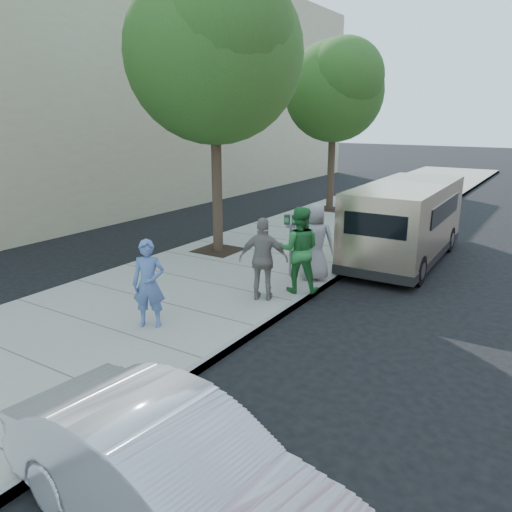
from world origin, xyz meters
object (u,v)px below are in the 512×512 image
object	(u,v)px
person_officer	(149,284)
person_gray_shirt	(315,242)
van	(406,220)
sedan	(172,476)
parking_meter	(291,232)
tree_far	(335,87)
tree_near	(215,46)
person_green_shirt	(299,250)
person_striped_polo	(264,259)

from	to	relation	value
person_officer	person_gray_shirt	xyz separation A→B (m)	(1.33, 4.00, 0.11)
van	person_gray_shirt	size ratio (longest dim) A/B	3.16
person_officer	van	bearing A→B (deg)	40.17
person_officer	sedan	bearing A→B (deg)	-74.24
parking_meter	sedan	world-z (taller)	parking_meter
tree_far	sedan	distance (m)	17.17
tree_far	sedan	xyz separation A→B (m)	(5.45, -15.72, -4.25)
tree_near	van	xyz separation A→B (m)	(4.55, 2.31, -4.43)
tree_far	parking_meter	size ratio (longest dim) A/B	4.38
tree_far	person_green_shirt	size ratio (longest dim) A/B	3.48
van	person_gray_shirt	distance (m)	3.41
person_green_shirt	tree_far	bearing A→B (deg)	-95.34
tree_near	person_officer	size ratio (longest dim) A/B	4.68
person_officer	person_gray_shirt	size ratio (longest dim) A/B	0.88
person_officer	person_striped_polo	xyz separation A→B (m)	(1.02, 2.26, 0.06)
sedan	person_striped_polo	bearing A→B (deg)	29.05
sedan	person_officer	bearing A→B (deg)	52.14
tree_far	person_officer	size ratio (longest dim) A/B	4.03
person_officer	tree_far	bearing A→B (deg)	68.62
van	person_green_shirt	bearing A→B (deg)	-106.12
tree_far	parking_meter	bearing A→B (deg)	-71.93
van	tree_near	bearing A→B (deg)	-154.26
tree_near	sedan	distance (m)	10.94
person_officer	parking_meter	bearing A→B (deg)	48.63
person_green_shirt	person_officer	bearing A→B (deg)	40.20
parking_meter	person_officer	size ratio (longest dim) A/B	0.92
person_officer	person_green_shirt	xyz separation A→B (m)	(1.40, 3.09, 0.13)
sedan	person_green_shirt	world-z (taller)	person_green_shirt
tree_near	person_gray_shirt	world-z (taller)	tree_near
tree_near	person_striped_polo	size ratio (longest dim) A/B	4.35
parking_meter	tree_far	bearing A→B (deg)	90.86
person_officer	person_striped_polo	size ratio (longest dim) A/B	0.93
tree_far	parking_meter	world-z (taller)	tree_far
tree_near	van	world-z (taller)	tree_near
tree_near	person_green_shirt	distance (m)	5.93
van	person_striped_polo	xyz separation A→B (m)	(-1.47, -4.95, -0.10)
parking_meter	van	xyz separation A→B (m)	(1.76, 3.28, -0.10)
person_striped_polo	person_officer	bearing A→B (deg)	41.76
person_green_shirt	sedan	bearing A→B (deg)	82.05
parking_meter	person_gray_shirt	distance (m)	0.62
tree_near	tree_far	world-z (taller)	tree_near
tree_far	person_striped_polo	xyz separation A→B (m)	(3.08, -10.24, -3.87)
person_gray_shirt	person_striped_polo	size ratio (longest dim) A/B	1.05
tree_near	person_striped_polo	distance (m)	6.08
person_gray_shirt	person_striped_polo	xyz separation A→B (m)	(-0.31, -1.74, -0.05)
person_gray_shirt	van	bearing A→B (deg)	-133.31
person_gray_shirt	tree_far	bearing A→B (deg)	-91.65
sedan	person_gray_shirt	distance (m)	7.52
parking_meter	person_officer	world-z (taller)	person_officer
person_gray_shirt	person_striped_polo	bearing A→B (deg)	56.53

